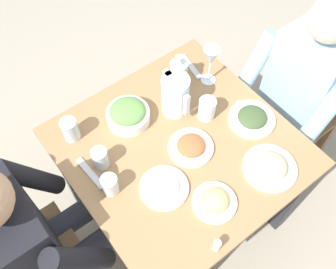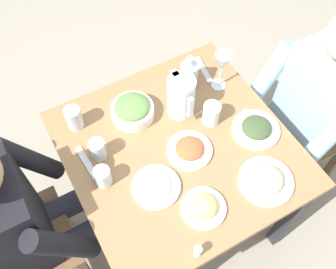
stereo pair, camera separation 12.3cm
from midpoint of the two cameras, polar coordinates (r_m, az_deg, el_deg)
name	(u,v)px [view 2 (the right image)]	position (r m, az deg, el deg)	size (l,w,h in m)	color
ground_plane	(176,212)	(2.23, 2.79, -11.54)	(8.00, 8.00, 0.00)	#9E937F
dining_table	(178,161)	(1.69, 3.63, -4.10)	(0.90, 0.90, 0.72)	#997047
chair_near	(2,249)	(1.77, -21.63, -15.78)	(0.40, 0.40, 0.86)	brown
chair_far	(321,114)	(2.14, 23.42, 2.70)	(0.40, 0.40, 0.86)	brown
diner_near	(39,214)	(1.62, -16.55, -11.42)	(0.48, 0.53, 1.15)	black
diner_far	(298,113)	(1.91, 20.62, 2.88)	(0.48, 0.53, 1.15)	#9EC6E0
water_pitcher	(181,96)	(1.61, 4.16, 5.59)	(0.16, 0.12, 0.19)	silver
salad_bowl	(132,110)	(1.64, -3.20, 3.60)	(0.19, 0.19, 0.09)	white
plate_fries	(204,207)	(1.45, 7.81, -10.80)	(0.17, 0.17, 0.06)	white
plate_rice_curry	(189,149)	(1.56, 5.48, -2.34)	(0.19, 0.19, 0.05)	white
plate_dolmas	(256,128)	(1.67, 15.11, 0.76)	(0.20, 0.20, 0.05)	white
plate_beans	(266,180)	(1.55, 16.70, -6.66)	(0.22, 0.22, 0.05)	white
plate_yoghurt	(156,186)	(1.48, 0.58, -7.84)	(0.19, 0.19, 0.04)	white
water_glass_by_pitcher	(98,149)	(1.54, -8.17, -2.36)	(0.06, 0.06, 0.09)	silver
water_glass_near_right	(211,114)	(1.63, 8.64, 2.99)	(0.07, 0.07, 0.10)	silver
water_glass_center	(74,118)	(1.63, -11.76, 2.31)	(0.07, 0.07, 0.10)	silver
water_glass_far_right	(103,177)	(1.48, -7.34, -6.39)	(0.06, 0.06, 0.09)	silver
wine_glass	(222,64)	(1.69, 10.20, 10.22)	(0.08, 0.08, 0.20)	silver
oil_carafe	(189,75)	(1.74, 5.18, 8.65)	(0.08, 0.08, 0.16)	silver
salt_shaker	(198,251)	(1.39, 7.12, -17.07)	(0.03, 0.03, 0.05)	white
fork_near	(87,163)	(1.56, -9.80, -4.31)	(0.17, 0.03, 0.01)	silver
knife_near	(252,127)	(1.68, 14.54, 0.98)	(0.18, 0.02, 0.01)	silver
fork_far	(204,70)	(1.85, 7.26, 9.44)	(0.17, 0.03, 0.01)	silver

